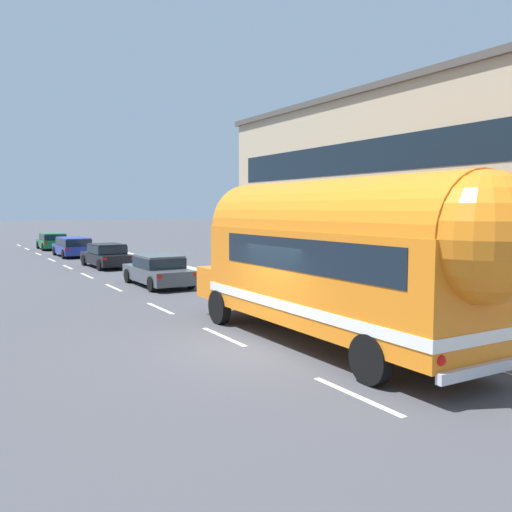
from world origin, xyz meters
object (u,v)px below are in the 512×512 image
at_px(painted_bus, 342,255).
at_px(car_third, 73,245).
at_px(car_lead, 158,269).
at_px(car_fourth, 52,240).
at_px(car_second, 107,255).

xyz_separation_m(painted_bus, car_third, (-0.08, 29.51, -1.50)).
height_order(car_lead, car_fourth, same).
xyz_separation_m(car_third, car_fourth, (-0.02, 7.76, -0.02)).
xyz_separation_m(painted_bus, car_fourth, (-0.10, 37.27, -1.52)).
bearing_deg(painted_bus, car_lead, 89.78).
bearing_deg(car_fourth, painted_bus, -89.85).
bearing_deg(painted_bus, car_fourth, 90.15).
bearing_deg(painted_bus, car_second, 89.65).
relative_size(car_lead, car_second, 0.98).
height_order(painted_bus, car_third, painted_bus).
height_order(car_second, car_fourth, same).
bearing_deg(car_lead, painted_bus, -90.22).
xyz_separation_m(car_second, car_fourth, (-0.23, 15.86, 0.04)).
distance_m(car_second, car_third, 8.11).
xyz_separation_m(painted_bus, car_second, (0.13, 21.41, -1.56)).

